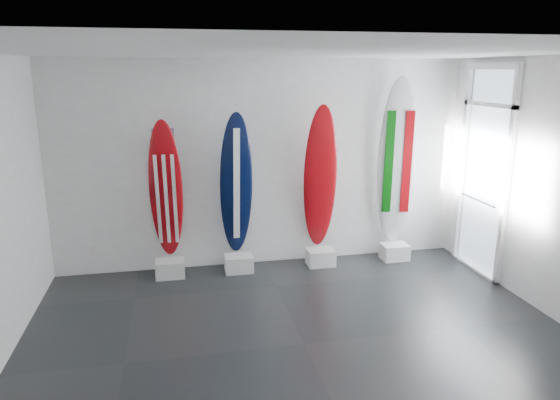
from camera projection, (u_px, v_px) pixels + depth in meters
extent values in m
plane|color=black|center=(304.00, 344.00, 5.48)|extent=(6.00, 6.00, 0.00)
plane|color=white|center=(308.00, 51.00, 4.74)|extent=(6.00, 6.00, 0.00)
plane|color=silver|center=(263.00, 164.00, 7.48)|extent=(6.00, 0.00, 6.00)
plane|color=silver|center=(424.00, 329.00, 2.73)|extent=(6.00, 0.00, 6.00)
cube|color=white|center=(170.00, 269.00, 7.24)|extent=(0.40, 0.30, 0.24)
ellipsoid|color=#95080E|center=(166.00, 190.00, 7.06)|extent=(0.48, 0.42, 1.99)
cube|color=white|center=(239.00, 263.00, 7.43)|extent=(0.40, 0.30, 0.24)
ellipsoid|color=black|center=(236.00, 185.00, 7.25)|extent=(0.49, 0.32, 2.06)
cube|color=white|center=(321.00, 257.00, 7.67)|extent=(0.40, 0.30, 0.24)
ellipsoid|color=#95080E|center=(320.00, 178.00, 7.48)|extent=(0.51, 0.38, 2.15)
cube|color=white|center=(394.00, 252.00, 7.91)|extent=(0.40, 0.30, 0.24)
ellipsoid|color=silver|center=(397.00, 162.00, 7.66)|extent=(0.60, 0.31, 2.52)
cube|color=silver|center=(93.00, 251.00, 7.26)|extent=(0.09, 0.02, 0.13)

